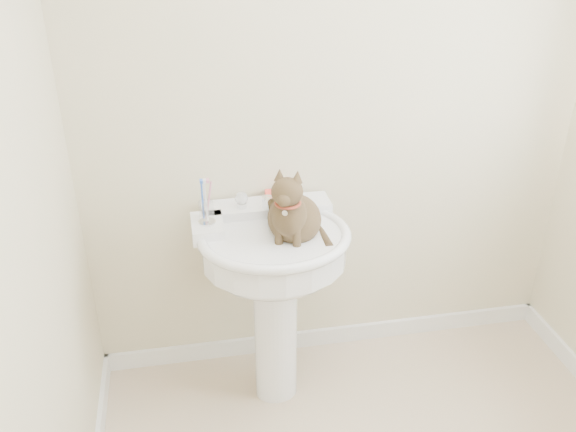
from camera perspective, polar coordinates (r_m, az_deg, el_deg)
wall_back at (r=2.58m, az=4.71°, el=10.41°), size 2.20×0.00×2.50m
baseboard_back at (r=3.14m, az=3.91°, el=-11.11°), size 2.20×0.02×0.09m
pedestal_sink at (r=2.49m, az=-1.33°, el=-4.62°), size 0.63×0.62×0.86m
faucet at (r=2.52m, az=-1.91°, el=1.64°), size 0.28×0.12×0.14m
soap_bar at (r=2.62m, az=-1.12°, el=2.04°), size 0.09×0.06×0.03m
toothbrush_cup at (r=2.41m, az=-7.64°, el=0.39°), size 0.07×0.07×0.19m
cat at (r=2.37m, az=0.57°, el=0.07°), size 0.23×0.29×0.43m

